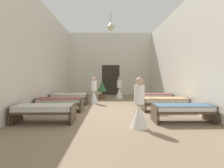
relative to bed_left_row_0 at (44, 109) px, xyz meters
The scene contains 12 objects.
ground_plane 2.99m from the bed_left_row_0, 40.16° to the left, with size 7.20×14.39×0.10m, color #8C755B.
room_shell 4.52m from the bed_left_row_0, 56.03° to the left, with size 7.00×13.99×4.98m.
bed_left_row_0 is the anchor object (origin of this frame).
bed_right_row_0 4.50m from the bed_left_row_0, ahead, with size 1.90×0.84×0.57m.
bed_left_row_1 1.90m from the bed_left_row_0, 90.00° to the left, with size 1.90×0.84×0.57m.
bed_right_row_1 4.89m from the bed_left_row_0, 22.87° to the left, with size 1.90×0.84×0.57m.
bed_left_row_2 3.80m from the bed_left_row_0, 90.00° to the left, with size 1.90×0.84×0.57m.
bed_right_row_2 5.89m from the bed_left_row_0, 40.16° to the left, with size 1.90×0.84×0.57m.
nurse_near_aisle 7.10m from the bed_left_row_0, 66.66° to the left, with size 0.52×0.52×1.49m.
nurse_mid_aisle 3.04m from the bed_left_row_0, 12.55° to the right, with size 0.52×0.52×1.49m.
nurse_far_aisle 4.39m from the bed_left_row_0, 73.31° to the left, with size 0.52×0.52×1.49m.
potted_plant 6.26m from the bed_left_row_0, 74.75° to the left, with size 0.63×0.63×1.18m.
Camera 1 is at (-0.17, -7.78, 1.50)m, focal length 29.20 mm.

